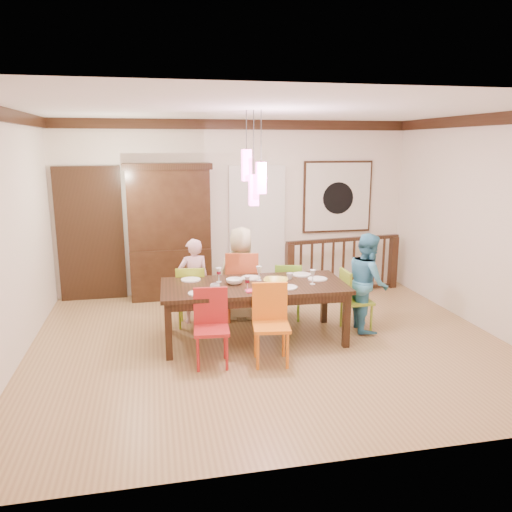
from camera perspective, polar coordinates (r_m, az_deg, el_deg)
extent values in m
plane|color=#9C774B|center=(6.52, 1.56, -9.92)|extent=(6.00, 6.00, 0.00)
plane|color=white|center=(6.03, 1.73, 16.44)|extent=(6.00, 6.00, 0.00)
plane|color=silver|center=(8.54, -2.25, 5.55)|extent=(6.00, 0.00, 6.00)
plane|color=silver|center=(6.16, -26.65, 1.49)|extent=(0.00, 5.00, 5.00)
plane|color=silver|center=(7.39, 24.93, 3.30)|extent=(0.00, 5.00, 5.00)
cube|color=black|center=(8.49, -18.36, 2.15)|extent=(1.04, 0.07, 2.24)
cube|color=silver|center=(8.62, 0.11, 2.94)|extent=(0.97, 0.05, 2.22)
cube|color=black|center=(8.96, 9.28, 6.70)|extent=(1.25, 0.04, 1.25)
cube|color=silver|center=(8.94, 9.34, 6.68)|extent=(1.18, 0.02, 1.18)
cylinder|color=black|center=(8.93, 9.37, 6.54)|extent=(0.56, 0.01, 0.56)
cube|color=#FF4CBB|center=(6.20, -1.09, 10.33)|extent=(0.11, 0.11, 0.38)
cylinder|color=black|center=(6.20, -1.11, 14.21)|extent=(0.01, 0.01, 0.46)
cube|color=#FF4CBB|center=(6.14, 0.57, 8.91)|extent=(0.11, 0.11, 0.38)
cylinder|color=black|center=(6.13, 0.58, 13.53)|extent=(0.01, 0.01, 0.61)
cube|color=#FF4CBB|center=(6.18, -0.26, 7.54)|extent=(0.11, 0.11, 0.38)
cylinder|color=black|center=(6.16, -0.26, 12.83)|extent=(0.01, 0.01, 0.76)
cube|color=black|center=(6.41, -0.25, -3.44)|extent=(2.38, 1.14, 0.05)
cube|color=black|center=(6.84, -10.11, -5.89)|extent=(0.08, 0.08, 0.70)
cube|color=black|center=(7.22, 7.61, -4.81)|extent=(0.08, 0.08, 0.70)
cube|color=black|center=(5.98, -9.82, -8.61)|extent=(0.08, 0.08, 0.70)
cube|color=black|center=(6.41, 10.30, -7.15)|extent=(0.08, 0.08, 0.70)
cube|color=black|center=(6.88, -1.04, -2.97)|extent=(2.15, 0.10, 0.10)
cube|color=black|center=(5.99, 0.66, -5.35)|extent=(2.15, 0.10, 0.10)
cube|color=#91AD21|center=(7.06, -7.37, -4.61)|extent=(0.44, 0.44, 0.04)
cube|color=#91AD21|center=(6.99, -7.42, -2.79)|extent=(0.39, 0.09, 0.43)
cylinder|color=#91AD21|center=(6.96, -8.52, -6.74)|extent=(0.03, 0.03, 0.41)
cylinder|color=#91AD21|center=(6.99, -5.91, -6.61)|extent=(0.03, 0.03, 0.41)
cylinder|color=#91AD21|center=(7.26, -8.67, -5.93)|extent=(0.03, 0.03, 0.41)
cylinder|color=#91AD21|center=(7.29, -6.17, -5.80)|extent=(0.03, 0.03, 0.41)
cube|color=#BC4E27|center=(7.24, -1.54, -3.44)|extent=(0.55, 0.55, 0.04)
cube|color=#BC4E27|center=(7.16, -1.55, -1.32)|extent=(0.46, 0.14, 0.51)
cylinder|color=#BC4E27|center=(7.10, -2.75, -5.90)|extent=(0.04, 0.04, 0.49)
cylinder|color=#BC4E27|center=(7.17, 0.22, -5.72)|extent=(0.04, 0.04, 0.49)
cylinder|color=#BC4E27|center=(7.46, -3.21, -5.01)|extent=(0.04, 0.04, 0.49)
cylinder|color=#BC4E27|center=(7.52, -0.37, -4.84)|extent=(0.04, 0.04, 0.49)
cube|color=#629C23|center=(7.30, 3.67, -4.06)|extent=(0.47, 0.47, 0.04)
cube|color=#629C23|center=(7.24, 3.70, -2.35)|extent=(0.37, 0.14, 0.41)
cylinder|color=#629C23|center=(7.18, 2.79, -6.06)|extent=(0.03, 0.03, 0.40)
cylinder|color=#629C23|center=(7.26, 5.15, -5.89)|extent=(0.03, 0.03, 0.40)
cylinder|color=#629C23|center=(7.47, 2.20, -5.33)|extent=(0.03, 0.03, 0.40)
cylinder|color=#629C23|center=(7.54, 4.47, -5.17)|extent=(0.03, 0.03, 0.40)
cube|color=#AD2121|center=(5.77, -5.11, -8.44)|extent=(0.43, 0.43, 0.04)
cube|color=#AD2121|center=(5.69, -5.15, -6.22)|extent=(0.40, 0.07, 0.44)
cylinder|color=#AD2121|center=(5.69, -6.51, -11.16)|extent=(0.03, 0.03, 0.42)
cylinder|color=#AD2121|center=(5.73, -3.24, -10.95)|extent=(0.03, 0.03, 0.42)
cylinder|color=#AD2121|center=(5.99, -6.80, -9.94)|extent=(0.03, 0.03, 0.42)
cylinder|color=#AD2121|center=(6.02, -3.70, -9.74)|extent=(0.03, 0.03, 0.42)
cube|color=orange|center=(5.80, 1.76, -8.07)|extent=(0.47, 0.47, 0.04)
cube|color=orange|center=(5.72, 1.77, -5.75)|extent=(0.42, 0.09, 0.46)
cylinder|color=orange|center=(5.70, 0.46, -10.93)|extent=(0.04, 0.04, 0.44)
cylinder|color=orange|center=(5.78, 3.79, -10.64)|extent=(0.04, 0.04, 0.44)
cylinder|color=orange|center=(6.01, -0.22, -9.67)|extent=(0.04, 0.04, 0.44)
cylinder|color=orange|center=(6.08, 2.93, -9.42)|extent=(0.04, 0.04, 0.44)
cube|color=olive|center=(6.96, 11.43, -5.08)|extent=(0.39, 0.39, 0.04)
cube|color=olive|center=(6.90, 11.51, -3.27)|extent=(0.04, 0.38, 0.42)
cylinder|color=olive|center=(6.84, 10.65, -7.24)|extent=(0.03, 0.03, 0.40)
cylinder|color=olive|center=(6.96, 13.04, -7.00)|extent=(0.03, 0.03, 0.40)
cylinder|color=olive|center=(7.11, 9.71, -6.43)|extent=(0.03, 0.03, 0.40)
cylinder|color=olive|center=(7.22, 12.01, -6.21)|extent=(0.03, 0.03, 0.40)
cube|color=black|center=(8.40, -9.65, -1.90)|extent=(1.31, 0.44, 0.84)
cube|color=black|center=(8.22, -9.93, 5.39)|extent=(1.31, 0.40, 1.31)
cube|color=black|center=(8.41, -9.98, 5.55)|extent=(1.12, 0.02, 1.12)
cube|color=black|center=(8.17, -10.11, 10.07)|extent=(1.40, 0.44, 0.10)
cube|color=black|center=(8.35, 3.56, -1.54)|extent=(0.13, 0.13, 0.92)
cube|color=black|center=(9.07, 15.79, -0.86)|extent=(0.13, 0.13, 0.92)
cube|color=black|center=(8.56, 10.05, 1.86)|extent=(2.10, 0.35, 0.06)
cube|color=black|center=(8.76, 9.83, -3.80)|extent=(1.98, 0.32, 0.05)
imported|color=#F8BCCE|center=(7.13, -7.12, -2.84)|extent=(0.49, 0.36, 1.22)
imported|color=beige|center=(7.22, -1.68, -1.99)|extent=(0.75, 0.59, 1.36)
imported|color=teal|center=(6.96, 12.65, -2.91)|extent=(0.60, 0.72, 1.34)
imported|color=gold|center=(6.37, 2.27, -2.96)|extent=(0.40, 0.40, 0.08)
imported|color=white|center=(6.40, -2.47, -2.92)|extent=(0.27, 0.27, 0.07)
imported|color=silver|center=(6.09, -4.73, -3.63)|extent=(0.15, 0.15, 0.09)
imported|color=silver|center=(6.63, 3.89, -2.31)|extent=(0.12, 0.12, 0.08)
cylinder|color=white|center=(6.64, -7.47, -2.69)|extent=(0.26, 0.26, 0.01)
cylinder|color=white|center=(6.67, -0.59, -2.50)|extent=(0.26, 0.26, 0.01)
cylinder|color=white|center=(6.87, 5.22, -2.12)|extent=(0.26, 0.26, 0.01)
cylinder|color=white|center=(6.02, -6.55, -4.25)|extent=(0.26, 0.26, 0.01)
cylinder|color=white|center=(6.24, 3.57, -3.59)|extent=(0.26, 0.26, 0.01)
cylinder|color=white|center=(6.67, 7.04, -2.61)|extent=(0.26, 0.26, 0.01)
cube|color=#D83359|center=(6.09, -0.34, -3.99)|extent=(0.18, 0.14, 0.01)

